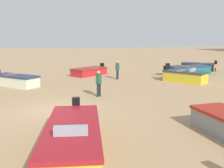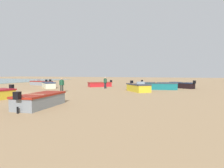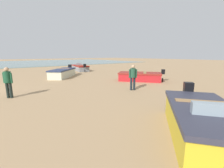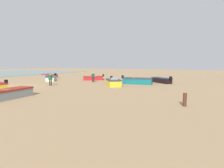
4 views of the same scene
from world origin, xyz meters
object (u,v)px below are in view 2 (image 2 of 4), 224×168
boat_grey_2 (41,83)px  boat_black_6 (182,85)px  boat_red_1 (100,84)px  boat_cream_5 (48,85)px  beach_walker_distant (62,84)px  boat_grey_0 (40,100)px  boat_yellow_8 (138,87)px  beach_walker_foreground (105,82)px  boat_teal_4 (160,86)px

boat_grey_2 → boat_black_6: 23.47m
boat_red_1 → boat_cream_5: boat_cream_5 is taller
boat_grey_2 → boat_black_6: size_ratio=1.34×
boat_black_6 → beach_walker_distant: size_ratio=2.18×
boat_grey_0 → boat_yellow_8: boat_yellow_8 is taller
boat_cream_5 → beach_walker_distant: bearing=91.8°
boat_grey_0 → beach_walker_foreground: 14.33m
boat_red_1 → beach_walker_foreground: 3.73m
boat_cream_5 → boat_yellow_8: 13.45m
boat_grey_2 → boat_teal_4: 20.60m
boat_red_1 → boat_teal_4: boat_teal_4 is taller
boat_cream_5 → beach_walker_foreground: size_ratio=2.32×
boat_grey_2 → beach_walker_foreground: size_ratio=2.93×
boat_black_6 → boat_cream_5: bearing=142.3°
boat_grey_2 → beach_walker_distant: 13.98m
boat_red_1 → boat_black_6: bearing=-123.8°
boat_red_1 → boat_teal_4: bearing=-141.1°
boat_teal_4 → boat_grey_2: bearing=-104.0°
boat_red_1 → boat_yellow_8: boat_yellow_8 is taller
boat_grey_0 → boat_grey_2: (-17.33, -13.98, -0.04)m
boat_grey_0 → boat_teal_4: size_ratio=0.86×
boat_red_1 → boat_cream_5: 7.71m
boat_grey_0 → boat_yellow_8: bearing=65.6°
boat_red_1 → boat_yellow_8: (5.74, 7.10, 0.09)m
boat_teal_4 → boat_red_1: bearing=-111.2°
beach_walker_distant → beach_walker_foreground: bearing=-156.8°
boat_red_1 → boat_cream_5: (4.46, -6.29, 0.06)m
boat_yellow_8 → beach_walker_distant: (3.69, -7.91, 0.49)m
boat_grey_2 → boat_teal_4: bearing=-83.9°
boat_cream_5 → beach_walker_foreground: 8.45m
boat_yellow_8 → boat_grey_0: bearing=33.1°
boat_yellow_8 → beach_walker_distant: beach_walker_distant is taller
boat_grey_2 → boat_yellow_8: size_ratio=1.29×
boat_red_1 → beach_walker_distant: beach_walker_distant is taller
boat_grey_0 → boat_red_1: bearing=95.1°
beach_walker_foreground → boat_teal_4: bearing=-50.2°
boat_grey_2 → boat_yellow_8: 19.13m
boat_grey_2 → boat_yellow_8: bearing=-95.3°
boat_red_1 → boat_black_6: boat_black_6 is taller
boat_red_1 → boat_black_6: (-0.90, 12.29, 0.06)m
boat_grey_0 → beach_walker_foreground: size_ratio=2.50×
boat_grey_2 → beach_walker_foreground: 13.55m
boat_black_6 → beach_walker_foreground: size_ratio=2.18×
boat_grey_2 → boat_yellow_8: boat_yellow_8 is taller
boat_cream_5 → beach_walker_foreground: (-1.39, 8.32, 0.52)m
boat_grey_2 → boat_cream_5: boat_cream_5 is taller
boat_cream_5 → beach_walker_foreground: beach_walker_foreground is taller
boat_cream_5 → beach_walker_foreground: bearing=143.5°
boat_teal_4 → beach_walker_foreground: bearing=-91.1°
boat_grey_2 → beach_walker_distant: size_ratio=2.93×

